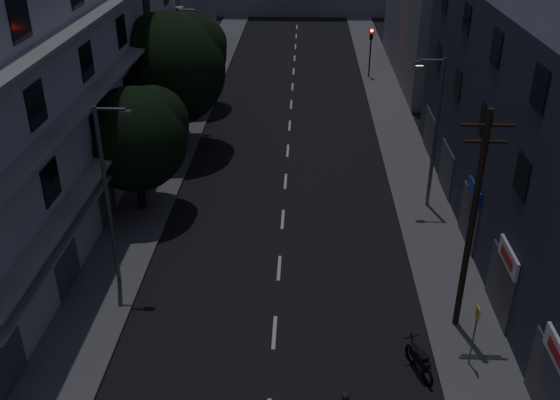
{
  "coord_description": "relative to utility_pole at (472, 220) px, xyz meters",
  "views": [
    {
      "loc": [
        1.0,
        -12.75,
        16.15
      ],
      "look_at": [
        0.0,
        12.0,
        3.0
      ],
      "focal_mm": 40.0,
      "sensor_mm": 36.0,
      "label": 1
    }
  ],
  "objects": [
    {
      "name": "sidewalk_right",
      "position": [
        0.3,
        17.81,
        -4.79
      ],
      "size": [
        3.0,
        90.0,
        0.15
      ],
      "primitive_type": "cube",
      "color": "#565659",
      "rests_on": "ground"
    },
    {
      "name": "bus_stop_sign",
      "position": [
        0.02,
        -2.3,
        -2.98
      ],
      "size": [
        0.06,
        0.35,
        2.52
      ],
      "color": "#595B60",
      "rests_on": "sidewalk_right"
    },
    {
      "name": "utility_pole",
      "position": [
        0.0,
        0.0,
        0.0
      ],
      "size": [
        1.8,
        0.24,
        9.0
      ],
      "color": "black",
      "rests_on": "sidewalk_right"
    },
    {
      "name": "building_right",
      "position": [
        4.79,
        6.81,
        0.63
      ],
      "size": [
        6.19,
        28.0,
        11.0
      ],
      "color": "#282B36",
      "rests_on": "ground"
    },
    {
      "name": "street_lamp_left_near",
      "position": [
        -14.13,
        2.5,
        -0.27
      ],
      "size": [
        1.51,
        0.25,
        8.0
      ],
      "color": "#5A5C62",
      "rests_on": "sidewalk_left"
    },
    {
      "name": "street_lamp_left_far",
      "position": [
        -14.51,
        21.61,
        -0.27
      ],
      "size": [
        1.51,
        0.25,
        8.0
      ],
      "color": "slate",
      "rests_on": "sidewalk_left"
    },
    {
      "name": "lane_markings",
      "position": [
        -7.2,
        24.06,
        -4.86
      ],
      "size": [
        0.15,
        60.5,
        0.01
      ],
      "color": "beige",
      "rests_on": "ground"
    },
    {
      "name": "sidewalk_left",
      "position": [
        -14.7,
        17.81,
        -4.79
      ],
      "size": [
        3.0,
        90.0,
        0.15
      ],
      "primitive_type": "cube",
      "color": "#565659",
      "rests_on": "ground"
    },
    {
      "name": "tree_mid",
      "position": [
        -14.49,
        17.48,
        0.67
      ],
      "size": [
        7.01,
        7.01,
        8.63
      ],
      "color": "black",
      "rests_on": "sidewalk_left"
    },
    {
      "name": "ground",
      "position": [
        -7.2,
        17.81,
        -4.87
      ],
      "size": [
        160.0,
        160.0,
        0.0
      ],
      "primitive_type": "plane",
      "color": "black",
      "rests_on": "ground"
    },
    {
      "name": "traffic_signal_far_right",
      "position": [
        -0.59,
        33.6,
        -1.77
      ],
      "size": [
        0.28,
        0.37,
        4.1
      ],
      "color": "black",
      "rests_on": "sidewalk_right"
    },
    {
      "name": "tree_far",
      "position": [
        -14.6,
        25.47,
        -0.61
      ],
      "size": [
        5.31,
        5.31,
        6.56
      ],
      "color": "black",
      "rests_on": "sidewalk_left"
    },
    {
      "name": "tree_near",
      "position": [
        -14.69,
        9.12,
        -0.58
      ],
      "size": [
        5.36,
        5.36,
        6.61
      ],
      "color": "black",
      "rests_on": "sidewalk_left"
    },
    {
      "name": "street_lamp_right",
      "position": [
        0.42,
        10.0,
        -0.27
      ],
      "size": [
        1.51,
        0.25,
        8.0
      ],
      "color": "#595A61",
      "rests_on": "sidewalk_right"
    },
    {
      "name": "traffic_signal_far_left",
      "position": [
        -13.56,
        33.83,
        -1.77
      ],
      "size": [
        0.28,
        0.37,
        4.1
      ],
      "color": "black",
      "rests_on": "sidewalk_left"
    },
    {
      "name": "building_left",
      "position": [
        -19.18,
        10.81,
        2.13
      ],
      "size": [
        7.0,
        36.0,
        14.0
      ],
      "color": "#B7B6B1",
      "rests_on": "ground"
    },
    {
      "name": "motorcycle",
      "position": [
        -1.88,
        -2.66,
        -4.37
      ],
      "size": [
        0.89,
        1.9,
        1.27
      ],
      "rotation": [
        0.0,
        0.0,
        0.34
      ],
      "color": "black",
      "rests_on": "ground"
    }
  ]
}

